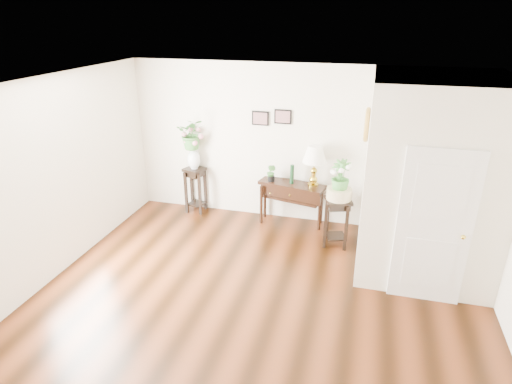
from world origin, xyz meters
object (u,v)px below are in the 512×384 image
(plant_stand_a, at_px, (196,190))
(plant_stand_b, at_px, (337,222))
(table_lamp, at_px, (314,166))
(console_table, at_px, (291,203))

(plant_stand_a, relative_size, plant_stand_b, 1.06)
(table_lamp, bearing_deg, plant_stand_b, -49.69)
(console_table, relative_size, plant_stand_b, 1.43)
(table_lamp, bearing_deg, plant_stand_a, 178.75)
(plant_stand_b, bearing_deg, console_table, 146.21)
(table_lamp, relative_size, plant_stand_b, 0.88)
(console_table, bearing_deg, table_lamp, 12.75)
(plant_stand_a, bearing_deg, console_table, -1.50)
(plant_stand_a, bearing_deg, table_lamp, -1.25)
(console_table, height_order, plant_stand_a, plant_stand_a)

